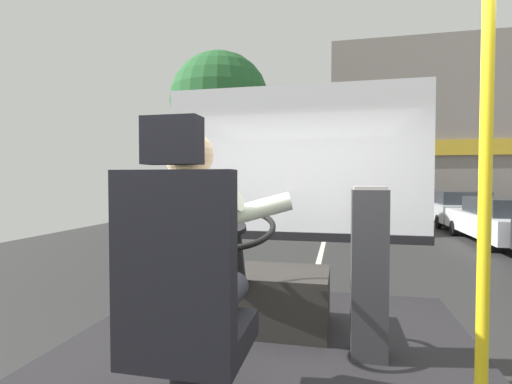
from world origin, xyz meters
TOP-DOWN VIEW (x-y plane):
  - ground at (0.00, 8.80)m, footprint 18.00×44.00m
  - driver_seat at (-0.18, -0.55)m, footprint 0.48×0.48m
  - bus_driver at (-0.18, -0.44)m, footprint 0.81×0.58m
  - steering_console at (-0.18, 0.64)m, footprint 1.10×0.96m
  - handrail_pole at (0.94, -0.48)m, footprint 0.04×0.04m
  - fare_box at (0.61, 0.34)m, footprint 0.20×0.23m
  - windshield_panel at (0.00, 1.62)m, footprint 2.50×0.08m
  - street_tree at (-3.74, 10.93)m, footprint 3.50×3.50m
  - shop_building at (4.83, 16.28)m, footprint 9.52×4.22m
  - parked_car_white at (4.83, 9.74)m, footprint 1.77×4.39m
  - parked_car_silver at (4.94, 14.22)m, footprint 2.03×4.27m

SIDE VIEW (x-z plane):
  - ground at x=0.00m, z-range -0.05..0.00m
  - parked_car_white at x=4.83m, z-range 0.02..1.32m
  - parked_car_silver at x=4.94m, z-range 0.02..1.37m
  - steering_console at x=-0.18m, z-range 0.55..1.41m
  - fare_box at x=0.61m, z-range 0.76..1.77m
  - driver_seat at x=-0.18m, z-range 0.65..1.94m
  - bus_driver at x=-0.18m, z-range 1.09..1.92m
  - windshield_panel at x=0.00m, z-range 1.06..2.54m
  - handrail_pole at x=0.94m, z-range 0.76..2.88m
  - shop_building at x=4.83m, z-range 0.00..7.56m
  - street_tree at x=-3.74m, z-range 1.38..7.69m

